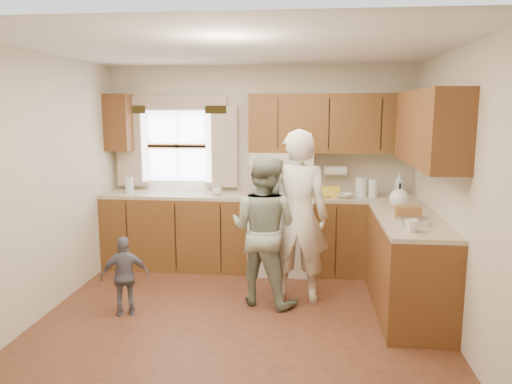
# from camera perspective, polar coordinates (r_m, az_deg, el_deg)

# --- Properties ---
(room) EXTENTS (3.80, 3.80, 3.80)m
(room) POSITION_cam_1_polar(r_m,az_deg,el_deg) (4.60, -1.76, 0.41)
(room) COLOR #4C2717
(room) RESTS_ON ground
(kitchen_fixtures) EXTENTS (3.80, 2.25, 2.15)m
(kitchen_fixtures) POSITION_cam_1_polar(r_m,az_deg,el_deg) (5.69, 5.89, -2.05)
(kitchen_fixtures) COLOR #46290F
(kitchen_fixtures) RESTS_ON ground
(stove) EXTENTS (0.76, 0.67, 1.07)m
(stove) POSITION_cam_1_polar(r_m,az_deg,el_deg) (6.14, 2.89, -4.71)
(stove) COLOR silver
(stove) RESTS_ON ground
(woman_left) EXTENTS (0.66, 0.44, 1.78)m
(woman_left) POSITION_cam_1_polar(r_m,az_deg,el_deg) (5.10, 4.72, -2.83)
(woman_left) COLOR silver
(woman_left) RESTS_ON ground
(woman_right) EXTENTS (0.90, 0.81, 1.53)m
(woman_right) POSITION_cam_1_polar(r_m,az_deg,el_deg) (5.05, 0.91, -4.38)
(woman_right) COLOR #2B4432
(woman_right) RESTS_ON ground
(child) EXTENTS (0.49, 0.33, 0.78)m
(child) POSITION_cam_1_polar(r_m,az_deg,el_deg) (5.02, -14.72, -9.26)
(child) COLOR slate
(child) RESTS_ON ground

